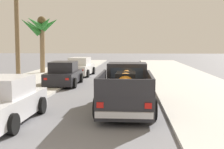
{
  "coord_description": "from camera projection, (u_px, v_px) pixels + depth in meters",
  "views": [
    {
      "loc": [
        1.45,
        -4.38,
        2.63
      ],
      "look_at": [
        0.48,
        9.25,
        1.2
      ],
      "focal_mm": 46.21,
      "sensor_mm": 36.0,
      "label": 1
    }
  ],
  "objects": [
    {
      "name": "curb_left",
      "position": [
        38.0,
        89.0,
        16.91
      ],
      "size": [
        0.16,
        60.0,
        0.1
      ],
      "primitive_type": "cube",
      "color": "silver",
      "rests_on": "ground"
    },
    {
      "name": "pickup_truck",
      "position": [
        126.0,
        89.0,
        11.65
      ],
      "size": [
        2.23,
        5.22,
        1.8
      ],
      "color": "#28282D",
      "rests_on": "ground"
    },
    {
      "name": "sidewalk_right",
      "position": [
        201.0,
        90.0,
        16.24
      ],
      "size": [
        5.29,
        60.0,
        0.12
      ],
      "primitive_type": "cube",
      "color": "beige",
      "rests_on": "ground"
    },
    {
      "name": "car_right_near",
      "position": [
        64.0,
        74.0,
        18.64
      ],
      "size": [
        2.1,
        4.29,
        1.54
      ],
      "color": "black",
      "rests_on": "ground"
    },
    {
      "name": "palm_tree_right_mid",
      "position": [
        41.0,
        28.0,
        25.65
      ],
      "size": [
        3.58,
        3.8,
        5.13
      ],
      "color": "#846B4C",
      "rests_on": "ground"
    },
    {
      "name": "car_left_near",
      "position": [
        3.0,
        101.0,
        9.73
      ],
      "size": [
        2.06,
        4.27,
        1.54
      ],
      "color": "silver",
      "rests_on": "ground"
    },
    {
      "name": "sidewalk_left",
      "position": [
        17.0,
        88.0,
        16.99
      ],
      "size": [
        5.29,
        60.0,
        0.12
      ],
      "primitive_type": "cube",
      "color": "beige",
      "rests_on": "ground"
    },
    {
      "name": "curb_right",
      "position": [
        179.0,
        90.0,
        16.33
      ],
      "size": [
        0.16,
        60.0,
        0.1
      ],
      "primitive_type": "cube",
      "color": "silver",
      "rests_on": "ground"
    },
    {
      "name": "car_left_mid",
      "position": [
        80.0,
        67.0,
        24.32
      ],
      "size": [
        2.17,
        4.32,
        1.54
      ],
      "color": "silver",
      "rests_on": "ground"
    }
  ]
}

